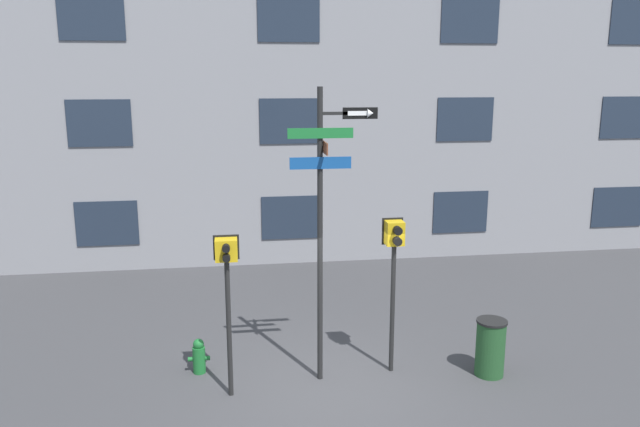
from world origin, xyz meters
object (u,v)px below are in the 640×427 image
object	(u,v)px
fire_hydrant	(199,356)
trash_bin	(490,347)
pedestrian_signal_left	(227,273)
pedestrian_signal_right	(394,254)
street_sign_pole	(324,211)

from	to	relation	value
fire_hydrant	trash_bin	world-z (taller)	trash_bin
fire_hydrant	pedestrian_signal_left	bearing A→B (deg)	-58.05
pedestrian_signal_left	pedestrian_signal_right	xyz separation A→B (m)	(2.79, 0.46, 0.05)
pedestrian_signal_left	trash_bin	bearing A→B (deg)	0.88
street_sign_pole	trash_bin	size ratio (longest dim) A/B	4.90
pedestrian_signal_right	fire_hydrant	distance (m)	3.82
pedestrian_signal_right	street_sign_pole	bearing A→B (deg)	-174.48
pedestrian_signal_left	fire_hydrant	xyz separation A→B (m)	(-0.54, 0.87, -1.78)
pedestrian_signal_right	fire_hydrant	world-z (taller)	pedestrian_signal_right
pedestrian_signal_right	trash_bin	size ratio (longest dim) A/B	2.72
pedestrian_signal_left	trash_bin	distance (m)	4.70
trash_bin	fire_hydrant	bearing A→B (deg)	170.88
street_sign_pole	pedestrian_signal_left	world-z (taller)	street_sign_pole
fire_hydrant	trash_bin	distance (m)	5.04
fire_hydrant	street_sign_pole	bearing A→B (deg)	-13.92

